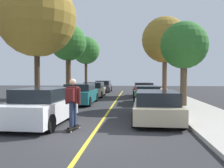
# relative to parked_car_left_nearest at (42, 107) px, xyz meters

# --- Properties ---
(ground) EXTENTS (80.00, 80.00, 0.00)m
(ground) POSITION_rel_parked_car_left_nearest_xyz_m (2.30, -2.07, -0.70)
(ground) COLOR #2D2D30
(center_line) EXTENTS (0.12, 39.20, 0.01)m
(center_line) POSITION_rel_parked_car_left_nearest_xyz_m (2.30, 1.93, -0.70)
(center_line) COLOR gold
(center_line) RESTS_ON ground
(parked_car_left_nearest) EXTENTS (2.07, 4.10, 1.43)m
(parked_car_left_nearest) POSITION_rel_parked_car_left_nearest_xyz_m (0.00, 0.00, 0.00)
(parked_car_left_nearest) COLOR white
(parked_car_left_nearest) RESTS_ON ground
(parked_car_left_near) EXTENTS (1.99, 4.53, 1.39)m
(parked_car_left_near) POSITION_rel_parked_car_left_nearest_xyz_m (-0.00, 7.06, -0.02)
(parked_car_left_near) COLOR #196066
(parked_car_left_near) RESTS_ON ground
(parked_car_left_far) EXTENTS (1.91, 4.24, 1.35)m
(parked_car_left_far) POSITION_rel_parked_car_left_nearest_xyz_m (-0.00, 12.81, -0.04)
(parked_car_left_far) COLOR #BCAD89
(parked_car_left_far) RESTS_ON ground
(parked_car_left_farthest) EXTENTS (1.93, 4.21, 1.37)m
(parked_car_left_farthest) POSITION_rel_parked_car_left_nearest_xyz_m (-0.00, 19.70, -0.04)
(parked_car_left_farthest) COLOR #38383D
(parked_car_left_farthest) RESTS_ON ground
(parked_car_right_nearest) EXTENTS (2.08, 4.32, 1.30)m
(parked_car_right_nearest) POSITION_rel_parked_car_left_nearest_xyz_m (4.61, 1.01, -0.06)
(parked_car_right_nearest) COLOR #BCAD89
(parked_car_right_nearest) RESTS_ON ground
(parked_car_right_near) EXTENTS (1.92, 4.11, 1.24)m
(parked_car_right_near) POSITION_rel_parked_car_left_nearest_xyz_m (4.61, 7.66, -0.08)
(parked_car_right_near) COLOR #1E5B33
(parked_car_right_near) RESTS_ON ground
(parked_car_right_far) EXTENTS (2.00, 4.59, 1.31)m
(parked_car_right_far) POSITION_rel_parked_car_left_nearest_xyz_m (4.61, 13.29, -0.06)
(parked_car_right_far) COLOR maroon
(parked_car_right_far) RESTS_ON ground
(street_tree_left_nearest) EXTENTS (4.67, 4.67, 7.61)m
(street_tree_left_nearest) POSITION_rel_parked_car_left_nearest_xyz_m (-2.07, 4.59, 4.70)
(street_tree_left_nearest) COLOR #3D2D1E
(street_tree_left_nearest) RESTS_ON sidewalk_left
(street_tree_left_near) EXTENTS (3.21, 3.21, 6.35)m
(street_tree_left_near) POSITION_rel_parked_car_left_nearest_xyz_m (-2.07, 11.47, 4.13)
(street_tree_left_near) COLOR #4C3823
(street_tree_left_near) RESTS_ON sidewalk_left
(street_tree_left_far) EXTENTS (3.33, 3.33, 6.57)m
(street_tree_left_far) POSITION_rel_parked_car_left_nearest_xyz_m (-2.07, 19.44, 4.31)
(street_tree_left_far) COLOR #4C3823
(street_tree_left_far) RESTS_ON sidewalk_left
(street_tree_right_nearest) EXTENTS (2.84, 2.84, 5.07)m
(street_tree_right_nearest) POSITION_rel_parked_car_left_nearest_xyz_m (6.68, 5.56, 3.04)
(street_tree_right_nearest) COLOR brown
(street_tree_right_nearest) RESTS_ON sidewalk_right
(street_tree_right_near) EXTENTS (4.42, 4.42, 7.50)m
(street_tree_right_near) POSITION_rel_parked_car_left_nearest_xyz_m (6.68, 14.24, 4.70)
(street_tree_right_near) COLOR brown
(street_tree_right_near) RESTS_ON sidewalk_right
(skateboard) EXTENTS (0.39, 0.87, 0.10)m
(skateboard) POSITION_rel_parked_car_left_nearest_xyz_m (1.51, -0.95, -0.61)
(skateboard) COLOR black
(skateboard) RESTS_ON ground
(skateboarder) EXTENTS (0.59, 0.71, 1.73)m
(skateboarder) POSITION_rel_parked_car_left_nearest_xyz_m (1.50, -0.98, 0.38)
(skateboarder) COLOR black
(skateboarder) RESTS_ON skateboard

